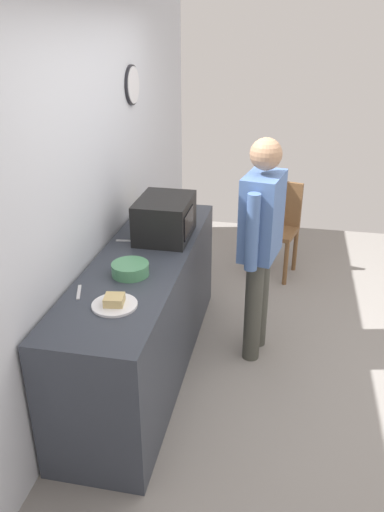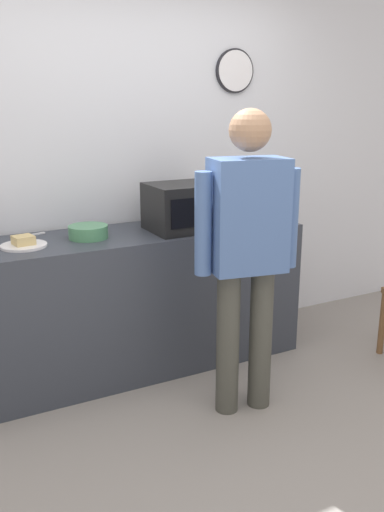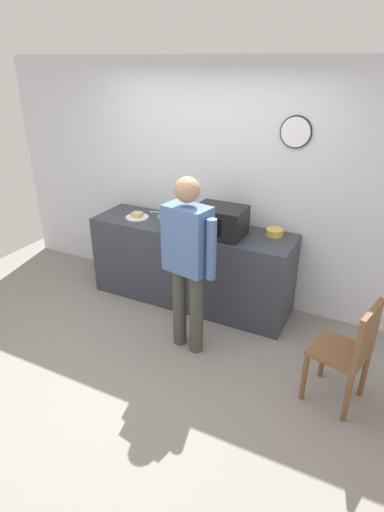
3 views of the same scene
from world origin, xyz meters
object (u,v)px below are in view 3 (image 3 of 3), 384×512
salad_bowl (168,219)px  fork_utensil (157,212)px  person_standing (188,255)px  wooden_chair (350,350)px  cereal_bowl (275,232)px  microwave (220,221)px  spoon_utensil (217,224)px  sandwich_plate (137,216)px

salad_bowl → fork_utensil: (-0.29, 0.23, -0.04)m
person_standing → wooden_chair: bearing=-3.4°
cereal_bowl → fork_utensil: 1.44m
microwave → spoon_utensil: (-0.14, 0.25, -0.15)m
salad_bowl → fork_utensil: bearing=141.2°
sandwich_plate → salad_bowl: 0.39m
microwave → fork_utensil: (-0.93, 0.30, -0.15)m
spoon_utensil → wooden_chair: (1.58, -1.05, -0.40)m
cereal_bowl → wooden_chair: cereal_bowl is taller
microwave → person_standing: bearing=-90.5°
person_standing → microwave: bearing=89.5°
sandwich_plate → cereal_bowl: (1.55, 0.20, 0.02)m
microwave → person_standing: size_ratio=0.30×
salad_bowl → wooden_chair: salad_bowl is taller
spoon_utensil → cereal_bowl: bearing=-1.6°
sandwich_plate → wooden_chair: bearing=-18.6°
cereal_bowl → person_standing: (-0.52, -0.94, 0.03)m
salad_bowl → microwave: bearing=-6.0°
sandwich_plate → person_standing: person_standing is taller
microwave → spoon_utensil: bearing=118.4°
cereal_bowl → person_standing: bearing=-118.6°
fork_utensil → person_standing: 1.37m
microwave → fork_utensil: size_ratio=2.94×
fork_utensil → microwave: bearing=-17.8°
microwave → wooden_chair: bearing=-28.8°
microwave → sandwich_plate: bearing=177.9°
cereal_bowl → spoon_utensil: cereal_bowl is taller
microwave → salad_bowl: microwave is taller
microwave → cereal_bowl: microwave is taller
microwave → cereal_bowl: 0.57m
wooden_chair → cereal_bowl: bearing=132.3°
salad_bowl → wooden_chair: 2.31m
sandwich_plate → person_standing: size_ratio=0.15×
fork_utensil → person_standing: bearing=-47.4°
sandwich_plate → spoon_utensil: bearing=13.4°
microwave → salad_bowl: 0.66m
sandwich_plate → cereal_bowl: 1.56m
microwave → fork_utensil: 0.99m
salad_bowl → cereal_bowl: size_ratio=1.36×
cereal_bowl → salad_bowl: bearing=-171.8°
salad_bowl → wooden_chair: bearing=-22.5°
microwave → salad_bowl: bearing=174.0°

